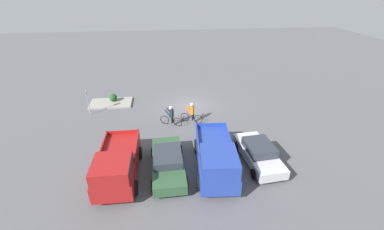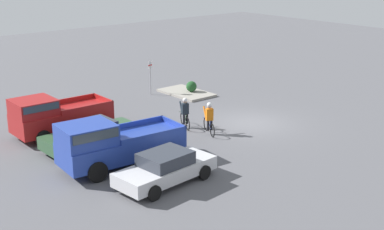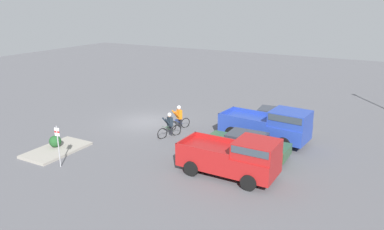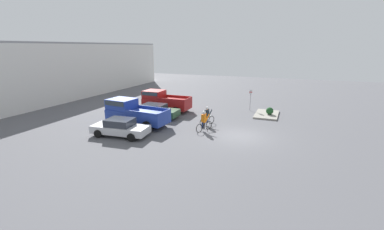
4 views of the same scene
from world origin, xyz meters
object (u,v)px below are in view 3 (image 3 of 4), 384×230
Objects in this scene: shrub at (55,141)px; fire_lane_sign at (58,142)px; sedan_0 at (273,118)px; pickup_truck_0 at (272,125)px; pickup_truck_1 at (236,156)px; cyclist_0 at (170,125)px; cyclist_1 at (179,117)px; sedan_1 at (247,144)px.

fire_lane_sign is at bearing 53.52° from shrub.
pickup_truck_0 is (2.84, 0.78, 0.48)m from sedan_0.
cyclist_0 is at bearing -118.56° from pickup_truck_1.
cyclist_0 is (5.15, -5.28, 0.15)m from sedan_0.
pickup_truck_0 reaches higher than sedan_0.
cyclist_1 is 0.74× the size of fire_lane_sign.
cyclist_1 reaches higher than sedan_1.
sedan_1 is at bearing 70.09° from cyclist_1.
pickup_truck_0 is 8.03× the size of shrub.
pickup_truck_1 is 2.97× the size of cyclist_0.
pickup_truck_0 is at bearing 15.31° from sedan_0.
pickup_truck_1 is 6.82m from cyclist_0.
cyclist_1 is at bearing -109.91° from sedan_1.
fire_lane_sign reaches higher than pickup_truck_0.
sedan_0 is 6.58m from cyclist_1.
pickup_truck_1 is at bearing 99.95° from shrub.
shrub is at bearing -44.40° from sedan_0.
shrub is at bearing -33.67° from cyclist_1.
cyclist_1 is at bearing -170.31° from cyclist_0.
cyclist_1 is (0.66, -6.34, -0.28)m from pickup_truck_0.
pickup_truck_1 is 7.96m from cyclist_1.
sedan_0 reaches higher than shrub.
sedan_0 is 8.45m from pickup_truck_1.
fire_lane_sign is at bearing -52.15° from sedan_1.
sedan_1 is at bearing -170.20° from pickup_truck_1.
pickup_truck_1 reaches higher than shrub.
sedan_1 is 5.53m from cyclist_0.
pickup_truck_1 is 7.10× the size of shrub.
cyclist_0 is at bearing 158.84° from fire_lane_sign.
shrub is at bearing -80.05° from pickup_truck_1.
pickup_truck_0 reaches higher than cyclist_0.
fire_lane_sign reaches higher than sedan_0.
cyclist_1 is 8.74m from fire_lane_sign.
pickup_truck_0 is at bearing 168.62° from sedan_1.
cyclist_0 is at bearing -45.75° from sedan_0.
pickup_truck_0 is 5.56m from pickup_truck_1.
sedan_1 is at bearing -11.38° from pickup_truck_0.
cyclist_0 is (2.30, -6.06, -0.32)m from pickup_truck_0.
pickup_truck_1 reaches higher than cyclist_0.
sedan_1 is 6.78× the size of shrub.
pickup_truck_0 is 13.19m from shrub.
sedan_1 reaches higher than shrub.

